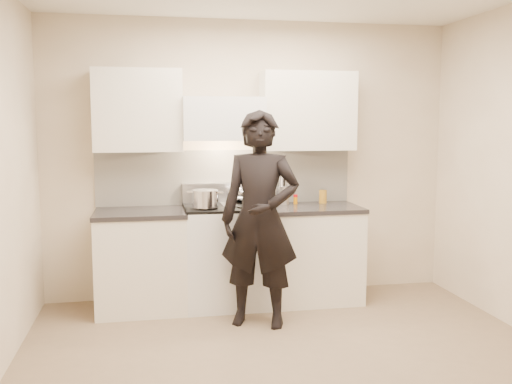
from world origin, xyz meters
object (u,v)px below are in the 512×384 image
stove (226,255)px  wok (244,192)px  counter_right (310,253)px  utensil_crock (282,194)px  person (260,219)px

stove → wok: 0.63m
stove → counter_right: size_ratio=1.04×
wok → utensil_crock: size_ratio=1.31×
stove → counter_right: stove is taller
utensil_crock → person: person is taller
utensil_crock → person: (-0.37, -0.76, -0.11)m
counter_right → utensil_crock: (-0.24, 0.17, 0.56)m
utensil_crock → wok: bearing=-175.7°
wok → utensil_crock: (0.39, 0.03, -0.03)m
counter_right → utensil_crock: size_ratio=2.75×
stove → utensil_crock: 0.82m
wok → person: bearing=-88.9°
wok → stove: bearing=-144.1°
wok → utensil_crock: bearing=4.3°
stove → wok: bearing=35.9°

